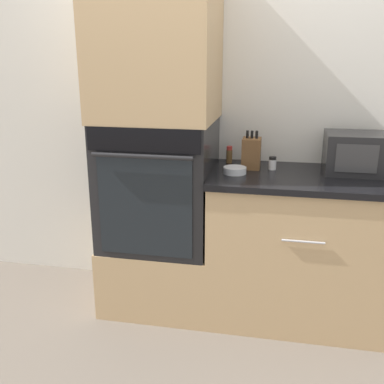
% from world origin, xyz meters
% --- Properties ---
extents(ground_plane, '(12.00, 12.00, 0.00)m').
position_xyz_m(ground_plane, '(0.00, 0.00, 0.00)').
color(ground_plane, '#6B6056').
extents(wall_back, '(8.00, 0.05, 2.50)m').
position_xyz_m(wall_back, '(0.00, 0.63, 1.25)').
color(wall_back, silver).
rests_on(wall_back, ground_plane).
extents(oven_cabinet_base, '(0.67, 0.60, 0.42)m').
position_xyz_m(oven_cabinet_base, '(-0.33, 0.30, 0.21)').
color(oven_cabinet_base, tan).
rests_on(oven_cabinet_base, ground_plane).
extents(wall_oven, '(0.64, 0.64, 0.76)m').
position_xyz_m(wall_oven, '(-0.33, 0.30, 0.80)').
color(wall_oven, black).
rests_on(wall_oven, oven_cabinet_base).
extents(oven_cabinet_upper, '(0.67, 0.60, 0.90)m').
position_xyz_m(oven_cabinet_upper, '(-0.33, 0.30, 1.63)').
color(oven_cabinet_upper, tan).
rests_on(oven_cabinet_upper, wall_oven).
extents(counter_unit, '(1.05, 0.63, 0.89)m').
position_xyz_m(counter_unit, '(0.52, 0.30, 0.45)').
color(counter_unit, tan).
rests_on(counter_unit, ground_plane).
extents(microwave, '(0.35, 0.29, 0.23)m').
position_xyz_m(microwave, '(0.80, 0.41, 1.01)').
color(microwave, '#232326').
rests_on(microwave, counter_unit).
extents(knife_block, '(0.11, 0.13, 0.22)m').
position_xyz_m(knife_block, '(0.21, 0.40, 0.98)').
color(knife_block, brown).
rests_on(knife_block, counter_unit).
extents(bowl, '(0.13, 0.13, 0.04)m').
position_xyz_m(bowl, '(0.13, 0.25, 0.91)').
color(bowl, silver).
rests_on(bowl, counter_unit).
extents(condiment_jar_near, '(0.05, 0.05, 0.08)m').
position_xyz_m(condiment_jar_near, '(0.33, 0.39, 0.93)').
color(condiment_jar_near, silver).
rests_on(condiment_jar_near, counter_unit).
extents(condiment_jar_mid, '(0.04, 0.04, 0.11)m').
position_xyz_m(condiment_jar_mid, '(0.06, 0.51, 0.94)').
color(condiment_jar_mid, brown).
rests_on(condiment_jar_mid, counter_unit).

